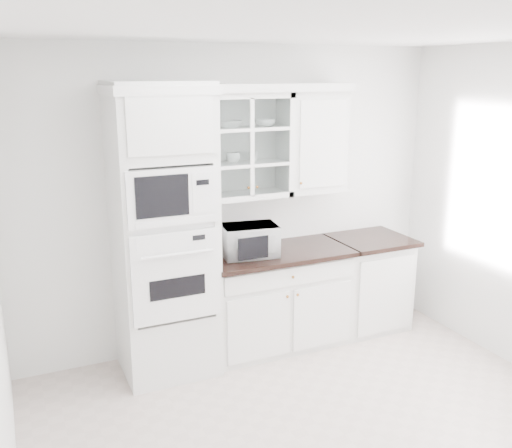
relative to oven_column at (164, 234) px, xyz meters
name	(u,v)px	position (x,y,z in m)	size (l,w,h in m)	color
ground	(331,438)	(0.75, -1.42, -1.19)	(4.00, 3.50, 0.01)	#BFAEA3
room_shell	(307,176)	(0.75, -0.99, 0.58)	(4.00, 3.50, 2.70)	white
oven_column	(164,234)	(0.00, 0.00, 0.00)	(0.76, 0.68, 2.40)	silver
base_cabinet_run	(276,298)	(1.03, 0.03, -0.74)	(1.32, 0.67, 0.92)	silver
extra_base_cabinet	(367,282)	(2.03, 0.03, -0.74)	(0.72, 0.67, 0.92)	silver
upper_cabinet_glass	(244,146)	(0.78, 0.17, 0.65)	(0.80, 0.33, 0.90)	silver
upper_cabinet_solid	(313,142)	(1.46, 0.17, 0.65)	(0.55, 0.33, 0.90)	silver
crown_molding	(233,88)	(0.68, 0.14, 1.14)	(2.14, 0.38, 0.07)	white
countertop_microwave	(249,240)	(0.75, 0.00, -0.14)	(0.47, 0.39, 0.27)	white
bowl_a	(227,124)	(0.63, 0.19, 0.84)	(0.23, 0.23, 0.06)	white
bowl_b	(265,123)	(0.98, 0.18, 0.84)	(0.19, 0.19, 0.06)	white
cup_a	(233,158)	(0.67, 0.16, 0.56)	(0.12, 0.12, 0.09)	white
cup_b	(253,156)	(0.87, 0.18, 0.55)	(0.09, 0.09, 0.09)	white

